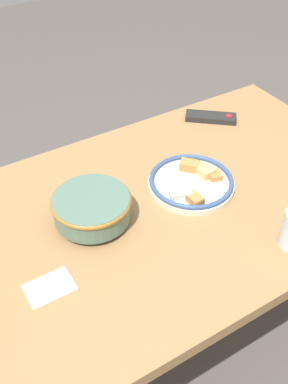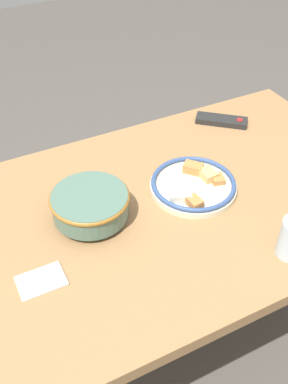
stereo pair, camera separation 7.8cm
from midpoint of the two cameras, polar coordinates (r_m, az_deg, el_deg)
The scene contains 6 objects.
ground_plane at distance 1.86m, azimuth 0.92°, elevation -17.98°, with size 8.00×8.00×0.00m, color #4C4742.
dining_table at distance 1.35m, azimuth 1.21°, elevation -3.92°, with size 1.39×0.82×0.72m.
noodle_bowl at distance 1.21m, azimuth -8.47°, elevation -2.00°, with size 0.22×0.22×0.08m.
food_plate at distance 1.33m, azimuth 4.39°, elevation 1.19°, with size 0.26×0.26×0.05m.
tv_remote at distance 1.65m, azimuth 7.15°, elevation 9.37°, with size 0.18×0.16×0.02m.
folded_napkin at distance 1.11m, azimuth -13.88°, elevation -11.77°, with size 0.11×0.08×0.01m.
Camera 1 is at (-0.56, -0.78, 1.59)m, focal length 42.00 mm.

